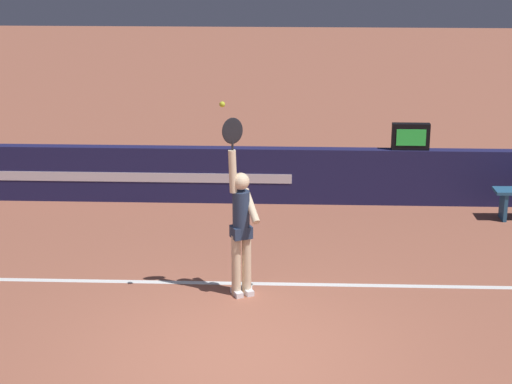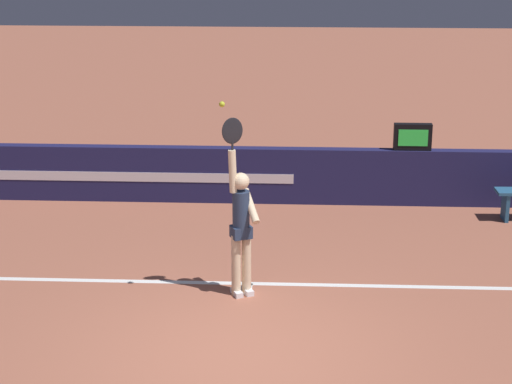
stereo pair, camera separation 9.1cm
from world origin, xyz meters
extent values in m
plane|color=#A25C45|center=(0.00, 0.00, 0.00)|extent=(60.00, 60.00, 0.00)
cube|color=white|center=(0.00, 2.06, 0.00)|extent=(11.89, 0.11, 0.00)
cube|color=white|center=(0.00, 1.91, 0.00)|extent=(0.11, 0.30, 0.00)
cube|color=#1D1D4A|center=(0.00, 5.64, 0.49)|extent=(17.21, 0.22, 0.98)
cube|color=silver|center=(-2.01, 5.53, 0.46)|extent=(5.18, 0.01, 0.17)
cube|color=black|center=(2.59, 5.64, 1.21)|extent=(0.64, 0.15, 0.46)
cube|color=#33E54C|center=(2.59, 5.57, 1.21)|extent=(0.50, 0.01, 0.28)
cylinder|color=beige|center=(-0.01, 1.75, 0.42)|extent=(0.12, 0.12, 0.84)
cylinder|color=beige|center=(-0.15, 1.69, 0.42)|extent=(0.12, 0.12, 0.84)
cube|color=white|center=(0.00, 1.74, 0.04)|extent=(0.19, 0.26, 0.07)
cube|color=white|center=(-0.14, 1.67, 0.04)|extent=(0.19, 0.26, 0.07)
cylinder|color=#26344F|center=(-0.08, 1.72, 1.14)|extent=(0.22, 0.22, 0.59)
cube|color=#26344F|center=(-0.08, 1.72, 0.88)|extent=(0.32, 0.30, 0.16)
sphere|color=beige|center=(-0.08, 1.72, 1.57)|extent=(0.22, 0.22, 0.22)
cylinder|color=beige|center=(-0.18, 1.68, 1.71)|extent=(0.15, 0.14, 0.56)
cylinder|color=beige|center=(0.05, 1.72, 1.24)|extent=(0.28, 0.45, 0.40)
ellipsoid|color=black|center=(-0.18, 1.68, 2.24)|extent=(0.28, 0.15, 0.35)
cylinder|color=black|center=(-0.18, 1.68, 2.05)|extent=(0.03, 0.03, 0.18)
sphere|color=#D2E12D|center=(-0.28, 1.39, 2.64)|extent=(0.07, 0.07, 0.07)
cube|color=#285B83|center=(4.06, 4.90, 0.25)|extent=(0.07, 0.32, 0.49)
camera|label=1|loc=(0.56, -9.22, 4.89)|focal=62.81mm
camera|label=2|loc=(0.65, -9.21, 4.89)|focal=62.81mm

